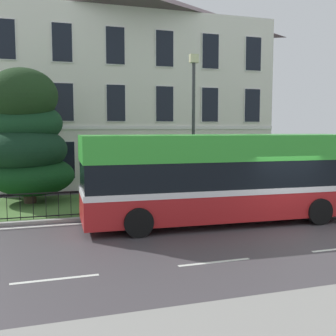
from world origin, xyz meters
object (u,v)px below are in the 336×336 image
(evergreen_tree, at_px, (27,140))
(street_lamp_post, at_px, (193,119))
(litter_bin, at_px, (294,187))
(single_decker_bus, at_px, (221,177))
(georgian_townhouse, at_px, (125,83))

(evergreen_tree, relative_size, street_lamp_post, 0.92)
(evergreen_tree, height_order, street_lamp_post, street_lamp_post)
(evergreen_tree, bearing_deg, litter_bin, -13.25)
(evergreen_tree, distance_m, single_decker_bus, 8.97)
(single_decker_bus, bearing_deg, evergreen_tree, 142.36)
(georgian_townhouse, xyz_separation_m, litter_bin, (6.03, -9.78, -5.64))
(georgian_townhouse, height_order, street_lamp_post, georgian_townhouse)
(litter_bin, bearing_deg, georgian_townhouse, 121.66)
(georgian_townhouse, bearing_deg, street_lamp_post, -83.85)
(street_lamp_post, distance_m, litter_bin, 5.91)
(evergreen_tree, xyz_separation_m, litter_bin, (11.92, -2.81, -2.24))
(georgian_townhouse, xyz_separation_m, single_decker_bus, (0.92, -12.67, -4.65))
(evergreen_tree, relative_size, single_decker_bus, 0.58)
(street_lamp_post, bearing_deg, georgian_townhouse, 96.15)
(evergreen_tree, bearing_deg, street_lamp_post, -20.38)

